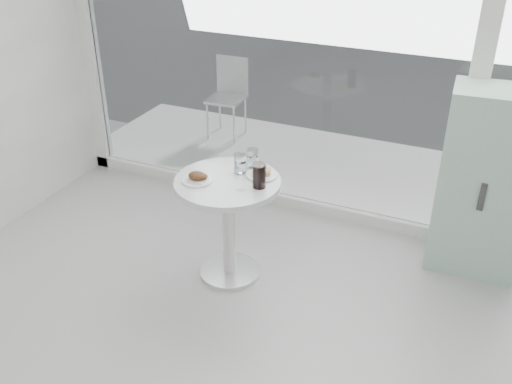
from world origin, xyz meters
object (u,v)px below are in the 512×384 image
at_px(cola_glass, 259,176).
at_px(patio_chair, 229,92).
at_px(plate_fritter, 198,178).
at_px(mint_cabinet, 485,183).
at_px(main_table, 228,208).
at_px(water_tumbler_a, 240,164).
at_px(plate_donut, 262,173).
at_px(water_tumbler_b, 253,159).

bearing_deg(cola_glass, patio_chair, 121.09).
relative_size(plate_fritter, cola_glass, 1.22).
bearing_deg(mint_cabinet, patio_chair, 149.42).
height_order(main_table, mint_cabinet, mint_cabinet).
height_order(plate_fritter, cola_glass, cola_glass).
bearing_deg(water_tumbler_a, patio_chair, 118.61).
bearing_deg(plate_donut, water_tumbler_b, 137.99).
distance_m(main_table, plate_fritter, 0.31).
distance_m(patio_chair, plate_donut, 2.44).
height_order(main_table, plate_donut, plate_donut).
height_order(patio_chair, water_tumbler_a, water_tumbler_a).
bearing_deg(cola_glass, plate_donut, 107.27).
relative_size(plate_fritter, water_tumbler_a, 1.53).
distance_m(patio_chair, water_tumbler_b, 2.30).
height_order(patio_chair, cola_glass, cola_glass).
distance_m(patio_chair, plate_fritter, 2.50).
height_order(water_tumbler_a, water_tumbler_b, water_tumbler_a).
xyz_separation_m(plate_fritter, cola_glass, (0.40, 0.09, 0.06)).
bearing_deg(patio_chair, water_tumbler_a, -63.51).
bearing_deg(water_tumbler_a, plate_fritter, -130.50).
relative_size(patio_chair, water_tumbler_b, 6.47).
bearing_deg(patio_chair, main_table, -65.67).
xyz_separation_m(patio_chair, water_tumbler_a, (1.13, -2.07, 0.30)).
xyz_separation_m(mint_cabinet, cola_glass, (-1.35, -0.85, 0.17)).
bearing_deg(plate_donut, mint_cabinet, 26.70).
bearing_deg(plate_fritter, plate_donut, 34.50).
height_order(plate_fritter, water_tumbler_a, water_tumbler_a).
bearing_deg(water_tumbler_b, patio_chair, 120.90).
relative_size(plate_donut, water_tumbler_b, 1.65).
bearing_deg(water_tumbler_b, main_table, -104.80).
bearing_deg(patio_chair, plate_fritter, -70.18).
distance_m(plate_fritter, water_tumbler_b, 0.43).
relative_size(mint_cabinet, plate_fritter, 6.62).
xyz_separation_m(mint_cabinet, patio_chair, (-2.68, 1.36, -0.15)).
bearing_deg(plate_donut, main_table, -140.31).
height_order(main_table, cola_glass, cola_glass).
distance_m(main_table, cola_glass, 0.38).
distance_m(plate_fritter, cola_glass, 0.42).
xyz_separation_m(water_tumbler_a, cola_glass, (0.20, -0.14, 0.02)).
xyz_separation_m(patio_chair, water_tumbler_b, (1.17, -1.95, 0.30)).
relative_size(mint_cabinet, water_tumbler_a, 10.12).
bearing_deg(main_table, plate_fritter, -151.86).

